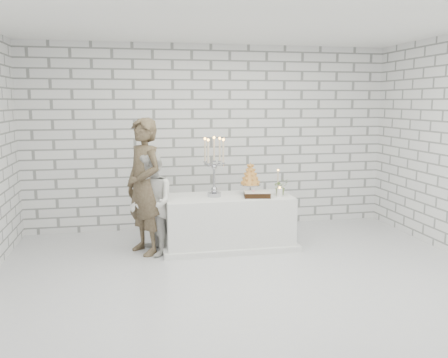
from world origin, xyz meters
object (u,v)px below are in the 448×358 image
Objects in this scene: groom at (144,187)px; croquembouche at (250,178)px; candelabra at (214,167)px; cake_table at (228,221)px; bride at (151,204)px.

groom is 1.53m from croquembouche.
cake_table is at bearing -2.16° from candelabra.
bride is 1.67× the size of candelabra.
bride is 1.48m from croquembouche.
groom is at bearing -175.71° from croquembouche.
groom is at bearing -177.78° from cake_table.
croquembouche reaches higher than cake_table.
croquembouche is (0.34, 0.07, 0.61)m from cake_table.
cake_table is 1.32m from groom.
groom is (-1.19, -0.05, 0.56)m from cake_table.
groom reaches higher than cake_table.
croquembouche is (1.44, 0.20, 0.27)m from bride.
groom is at bearing -176.86° from candelabra.
bride is 1.02m from candelabra.
groom is at bearing -150.74° from bride.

